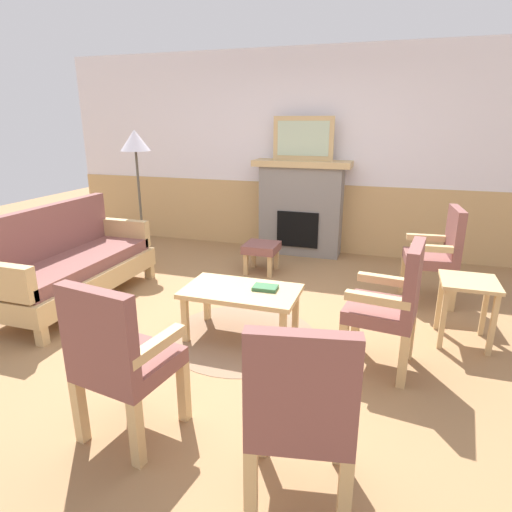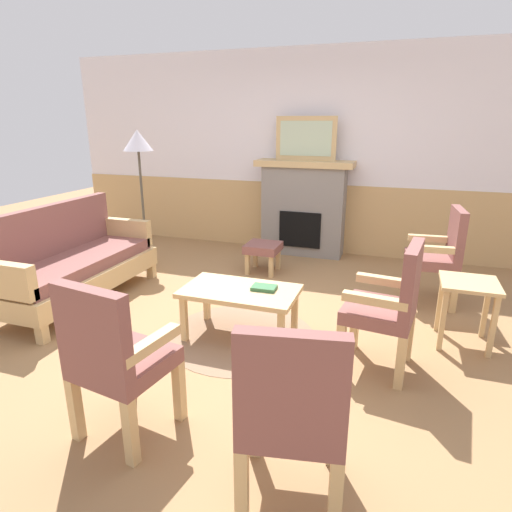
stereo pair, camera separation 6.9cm
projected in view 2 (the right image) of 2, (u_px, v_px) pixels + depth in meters
name	position (u px, v px, depth m)	size (l,w,h in m)	color
ground_plane	(244.00, 324.00, 3.94)	(14.00, 14.00, 0.00)	#997047
wall_back	(309.00, 157.00, 5.89)	(7.20, 0.14, 2.70)	white
fireplace	(303.00, 207.00, 5.86)	(1.30, 0.44, 1.28)	gray
framed_picture	(306.00, 138.00, 5.59)	(0.80, 0.04, 0.56)	tan
couch	(74.00, 264.00, 4.35)	(0.70, 1.80, 0.98)	tan
coffee_table	(240.00, 295.00, 3.60)	(0.96, 0.56, 0.44)	tan
round_rug	(241.00, 336.00, 3.72)	(1.29, 1.29, 0.01)	#896B51
book_on_table	(264.00, 288.00, 3.57)	(0.20, 0.14, 0.03)	#33663D
footstool	(263.00, 250.00, 5.22)	(0.40, 0.40, 0.36)	tan
armchair_near_fireplace	(390.00, 302.00, 3.08)	(0.54, 0.54, 0.98)	tan
armchair_by_window_left	(440.00, 252.00, 4.25)	(0.52, 0.52, 0.98)	tan
armchair_front_left	(114.00, 354.00, 2.39)	(0.55, 0.55, 0.98)	tan
armchair_front_center	(292.00, 407.00, 1.95)	(0.56, 0.56, 0.98)	tan
side_table	(468.00, 295.00, 3.48)	(0.44, 0.44, 0.55)	tan
floor_lamp_by_couch	(138.00, 149.00, 5.24)	(0.36, 0.36, 1.68)	#332D28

